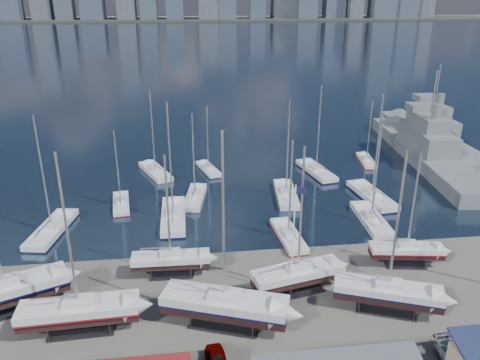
{
  "coord_description": "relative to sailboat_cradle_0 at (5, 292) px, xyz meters",
  "views": [
    {
      "loc": [
        -10.37,
        -48.66,
        28.62
      ],
      "look_at": [
        -3.35,
        8.0,
        6.03
      ],
      "focal_mm": 35.0,
      "sensor_mm": 36.0,
      "label": 1
    }
  ],
  "objects": [
    {
      "name": "sailboat_cradle_0",
      "position": [
        0.0,
        0.0,
        0.0
      ],
      "size": [
        11.91,
        7.56,
        18.51
      ],
      "rotation": [
        0.0,
        0.0,
        0.41
      ],
      "color": "#2D2D33",
      "rests_on": "ground"
    },
    {
      "name": "ground",
      "position": [
        28.11,
        -1.52,
        -2.2
      ],
      "size": [
        1400.0,
        1400.0,
        0.0
      ],
      "primitive_type": "plane",
      "color": "#605E59",
      "rests_on": "ground"
    },
    {
      "name": "sailboat_moored_3",
      "position": [
        15.77,
        17.97,
        -1.89
      ],
      "size": [
        3.21,
        11.43,
        17.09
      ],
      "rotation": [
        0.0,
        0.0,
        1.57
      ],
      "color": "black",
      "rests_on": "water"
    },
    {
      "name": "water",
      "position": [
        28.11,
        308.48,
        -2.35
      ],
      "size": [
        1400.0,
        600.0,
        0.4
      ],
      "primitive_type": "cube",
      "color": "#1A2A3D",
      "rests_on": "ground"
    },
    {
      "name": "sailboat_moored_4",
      "position": [
        18.95,
        24.34,
        -1.88
      ],
      "size": [
        4.09,
        9.48,
        13.86
      ],
      "rotation": [
        0.0,
        0.0,
        1.4
      ],
      "color": "black",
      "rests_on": "water"
    },
    {
      "name": "naval_ship_east",
      "position": [
        62.11,
        37.74,
        -0.54
      ],
      "size": [
        11.78,
        44.73,
        17.98
      ],
      "rotation": [
        0.0,
        0.0,
        1.46
      ],
      "color": "slate",
      "rests_on": "water"
    },
    {
      "name": "sailboat_cradle_1",
      "position": [
        7.61,
        -3.79,
        -0.07
      ],
      "size": [
        10.83,
        3.45,
        17.21
      ],
      "rotation": [
        0.0,
        0.0,
        0.04
      ],
      "color": "#2D2D33",
      "rests_on": "ground"
    },
    {
      "name": "naval_ship_west",
      "position": [
        68.26,
        47.64,
        -0.53
      ],
      "size": [
        7.5,
        39.8,
        17.57
      ],
      "rotation": [
        0.0,
        0.0,
        1.54
      ],
      "color": "slate",
      "rests_on": "water"
    },
    {
      "name": "sailboat_cradle_6",
      "position": [
        42.04,
        3.14,
        -0.26
      ],
      "size": [
        8.46,
        3.51,
        13.47
      ],
      "rotation": [
        0.0,
        0.0,
        -0.15
      ],
      "color": "#2D2D33",
      "rests_on": "ground"
    },
    {
      "name": "sailboat_moored_1",
      "position": [
        8.16,
        23.48,
        -1.89
      ],
      "size": [
        3.2,
        8.22,
        11.97
      ],
      "rotation": [
        0.0,
        0.0,
        1.69
      ],
      "color": "black",
      "rests_on": "water"
    },
    {
      "name": "flagpole",
      "position": [
        27.97,
        -0.77,
        4.83
      ],
      "size": [
        1.08,
        0.12,
        12.18
      ],
      "color": "white",
      "rests_on": "ground"
    },
    {
      "name": "sailboat_cradle_5",
      "position": [
        36.5,
        -4.42,
        -0.11
      ],
      "size": [
        10.54,
        6.46,
        16.46
      ],
      "rotation": [
        0.0,
        0.0,
        -0.38
      ],
      "color": "#2D2D33",
      "rests_on": "ground"
    },
    {
      "name": "sailboat_moored_2",
      "position": [
        12.55,
        36.15,
        -1.88
      ],
      "size": [
        6.35,
        10.3,
        15.07
      ],
      "rotation": [
        0.0,
        0.0,
        1.96
      ],
      "color": "black",
      "rests_on": "water"
    },
    {
      "name": "sailboat_moored_7",
      "position": [
        32.7,
        23.63,
        -1.88
      ],
      "size": [
        3.89,
        10.6,
        15.66
      ],
      "rotation": [
        0.0,
        0.0,
        1.47
      ],
      "color": "black",
      "rests_on": "water"
    },
    {
      "name": "sailboat_cradle_2",
      "position": [
        15.7,
        4.36,
        -0.23
      ],
      "size": [
        8.48,
        2.57,
        13.93
      ],
      "rotation": [
        0.0,
        0.0,
        -0.02
      ],
      "color": "#2D2D33",
      "rests_on": "ground"
    },
    {
      "name": "sailboat_moored_8",
      "position": [
        40.05,
        33.01,
        -1.89
      ],
      "size": [
        4.94,
        11.01,
        15.91
      ],
      "rotation": [
        0.0,
        0.0,
        1.76
      ],
      "color": "black",
      "rests_on": "water"
    },
    {
      "name": "sailboat_moored_0",
      "position": [
        0.24,
        16.11,
        -1.89
      ],
      "size": [
        4.91,
        11.21,
        16.21
      ],
      "rotation": [
        0.0,
        0.0,
        1.39
      ],
      "color": "black",
      "rests_on": "water"
    },
    {
      "name": "sailboat_moored_6",
      "position": [
        30.23,
        10.81,
        -1.89
      ],
      "size": [
        3.22,
        9.25,
        13.58
      ],
      "rotation": [
        0.0,
        0.0,
        1.65
      ],
      "color": "black",
      "rests_on": "water"
    },
    {
      "name": "sailboat_cradle_4",
      "position": [
        28.67,
        -0.27,
        -0.14
      ],
      "size": [
        9.99,
        4.86,
        15.73
      ],
      "rotation": [
        0.0,
        0.0,
        0.23
      ],
      "color": "#2D2D33",
      "rests_on": "ground"
    },
    {
      "name": "sailboat_moored_10",
      "position": [
        45.43,
        21.46,
        -1.89
      ],
      "size": [
        4.38,
        11.42,
        16.65
      ],
      "rotation": [
        0.0,
        0.0,
        1.69
      ],
      "color": "black",
      "rests_on": "water"
    },
    {
      "name": "sailboat_cradle_3",
      "position": [
        20.73,
        -4.59,
        0.01
      ],
      "size": [
        12.15,
        7.15,
        18.75
      ],
      "rotation": [
        0.0,
        0.0,
        -0.35
      ],
      "color": "#2D2D33",
      "rests_on": "ground"
    },
    {
      "name": "sailboat_moored_9",
      "position": [
        42.3,
        13.87,
        -1.88
      ],
      "size": [
        3.38,
        10.39,
        15.5
      ],
      "rotation": [
        0.0,
        0.0,
        1.52
      ],
      "color": "black",
      "rests_on": "water"
    },
    {
      "name": "sailboat_moored_5",
      "position": [
        21.67,
        36.37,
        -1.89
      ],
      "size": [
        4.32,
        8.39,
        12.08
      ],
      "rotation": [
        0.0,
        0.0,
        1.84
      ],
      "color": "black",
      "rests_on": "water"
    },
    {
      "name": "sailboat_moored_11",
      "position": [
        50.71,
        37.32,
        -1.89
      ],
      "size": [
        3.44,
        8.32,
        12.08
      ],
      "rotation": [
        0.0,
        0.0,
        1.42
      ],
      "color": "black",
      "rests_on": "water"
    },
    {
      "name": "far_shore",
      "position": [
        28.11,
        568.48,
        -1.1
      ],
      "size": [
        1400.0,
        80.0,
        2.2
      ],
      "primitive_type": "cube",
      "color": "#2D332D",
      "rests_on": "ground"
    }
  ]
}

